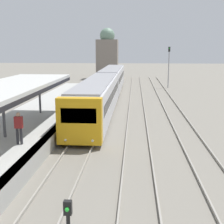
# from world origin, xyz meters

# --- Properties ---
(platform_canopy) EXTENTS (4.00, 16.54, 2.81)m
(platform_canopy) POSITION_xyz_m (-3.97, 12.77, 3.59)
(platform_canopy) COLOR beige
(platform_canopy) RESTS_ON station_platform
(person_on_platform) EXTENTS (0.40, 0.22, 1.66)m
(person_on_platform) POSITION_xyz_m (-2.72, 11.55, 1.85)
(person_on_platform) COLOR #2D2D33
(person_on_platform) RESTS_ON station_platform
(train_near) EXTENTS (2.63, 34.68, 3.11)m
(train_near) POSITION_xyz_m (0.00, 30.88, 1.72)
(train_near) COLOR gold
(train_near) RESTS_ON ground_plane
(signal_mast_far) EXTENTS (0.28, 0.29, 5.97)m
(signal_mast_far) POSITION_xyz_m (8.07, 43.09, 3.68)
(signal_mast_far) COLOR gray
(signal_mast_far) RESTS_ON ground_plane
(distant_domed_building) EXTENTS (4.00, 4.00, 9.54)m
(distant_domed_building) POSITION_xyz_m (-2.17, 56.94, 4.39)
(distant_domed_building) COLOR slate
(distant_domed_building) RESTS_ON ground_plane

